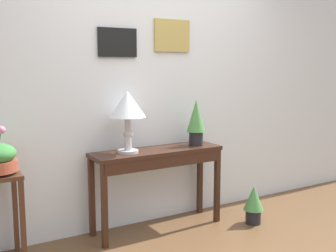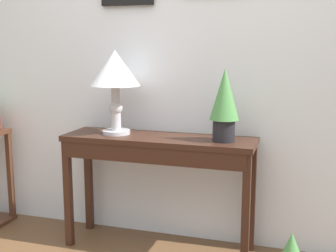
# 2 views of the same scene
# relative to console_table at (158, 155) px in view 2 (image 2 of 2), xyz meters

# --- Properties ---
(back_wall_with_art) EXTENTS (9.00, 0.13, 2.80)m
(back_wall_with_art) POSITION_rel_console_table_xyz_m (0.10, 0.29, 0.77)
(back_wall_with_art) COLOR silver
(back_wall_with_art) RESTS_ON ground
(console_table) EXTENTS (1.21, 0.35, 0.74)m
(console_table) POSITION_rel_console_table_xyz_m (0.00, 0.00, 0.00)
(console_table) COLOR #381E14
(console_table) RESTS_ON ground
(table_lamp) EXTENTS (0.32, 0.32, 0.53)m
(table_lamp) POSITION_rel_console_table_xyz_m (-0.29, 0.02, 0.51)
(table_lamp) COLOR #B7B7BC
(table_lamp) RESTS_ON console_table
(potted_plant_on_console) EXTENTS (0.17, 0.17, 0.43)m
(potted_plant_on_console) POSITION_rel_console_table_xyz_m (0.41, 0.01, 0.35)
(potted_plant_on_console) COLOR black
(potted_plant_on_console) RESTS_ON console_table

